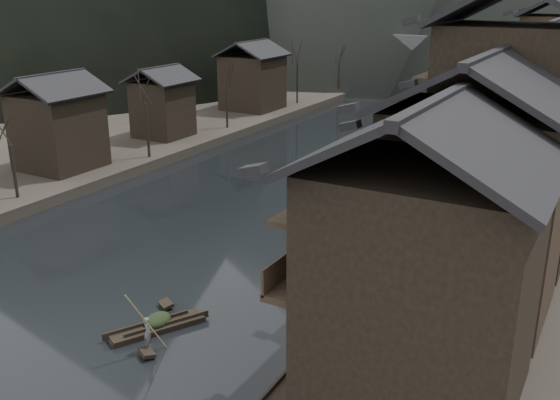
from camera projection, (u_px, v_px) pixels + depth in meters
The scene contains 12 objects.
water at pixel (175, 268), 37.80m from camera, with size 300.00×300.00×0.00m, color black.
left_bank at pixel (157, 104), 86.82m from camera, with size 40.00×200.00×1.20m, color #2D2823.
stilt_houses at pixel (544, 96), 42.58m from camera, with size 9.00×67.60×16.84m.
left_houses at pixel (136, 97), 62.06m from camera, with size 8.10×53.20×8.73m.
bare_trees at pixel (202, 84), 65.35m from camera, with size 3.86×71.83×7.71m.
moored_sampans at pixel (451, 209), 47.12m from camera, with size 3.01×54.59×0.47m.
midriver_boats at pixel (417, 128), 74.01m from camera, with size 9.80×14.62×0.45m.
stone_bridge at pixel (470, 62), 95.39m from camera, with size 40.00×6.00×9.00m.
hero_sampan at pixel (157, 327), 30.87m from camera, with size 3.27×5.03×0.44m.
cargo_heap at pixel (157, 314), 30.91m from camera, with size 1.15×1.51×0.69m, color black.
boatman at pixel (148, 328), 28.80m from camera, with size 0.57×0.38×1.57m, color #5D5D5F.
bamboo_pole at pixel (147, 274), 27.80m from camera, with size 0.06×0.06×4.52m, color #8C7A51.
Camera 1 is at (22.50, -26.80, 16.19)m, focal length 40.00 mm.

